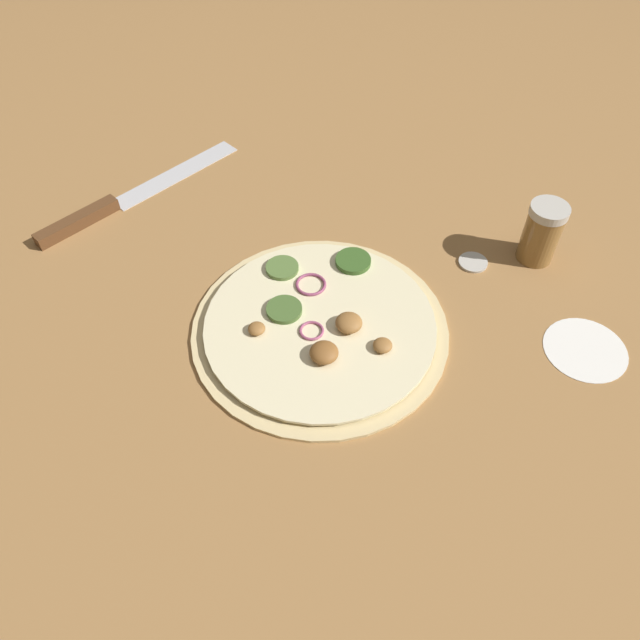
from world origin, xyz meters
TOP-DOWN VIEW (x-y plane):
  - ground_plane at (0.00, 0.00)m, footprint 3.00×3.00m
  - pizza at (-0.00, 0.00)m, footprint 0.32×0.32m
  - knife at (-0.39, -0.01)m, footprint 0.07×0.35m
  - spice_jar at (0.15, 0.28)m, footprint 0.05×0.05m
  - loose_cap at (0.09, 0.22)m, footprint 0.04×0.04m
  - flour_patch at (0.27, 0.17)m, footprint 0.10×0.10m

SIDE VIEW (x-z plane):
  - ground_plane at x=0.00m, z-range 0.00..0.00m
  - flour_patch at x=0.27m, z-range 0.00..0.00m
  - loose_cap at x=0.09m, z-range 0.00..0.01m
  - knife at x=-0.39m, z-range 0.00..0.02m
  - pizza at x=0.00m, z-range -0.01..0.02m
  - spice_jar at x=0.15m, z-range 0.00..0.09m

